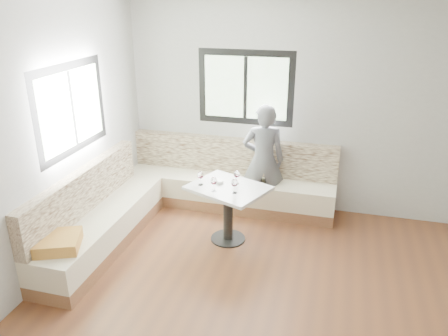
# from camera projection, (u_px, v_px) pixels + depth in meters

# --- Properties ---
(room) EXTENTS (5.01, 5.01, 2.81)m
(room) POSITION_uv_depth(u_px,v_px,m) (279.00, 181.00, 3.53)
(room) COLOR brown
(room) RESTS_ON ground
(banquette) EXTENTS (2.91, 2.80, 0.95)m
(banquette) POSITION_uv_depth(u_px,v_px,m) (177.00, 199.00, 5.68)
(banquette) COLOR #956442
(banquette) RESTS_ON ground
(table) EXTENTS (1.06, 0.95, 0.71)m
(table) POSITION_uv_depth(u_px,v_px,m) (228.00, 200.00, 5.19)
(table) COLOR black
(table) RESTS_ON ground
(person) EXTENTS (0.62, 0.48, 1.53)m
(person) POSITION_uv_depth(u_px,v_px,m) (263.00, 160.00, 5.77)
(person) COLOR #595A5F
(person) RESTS_ON ground
(olive_ramekin) EXTENTS (0.09, 0.09, 0.04)m
(olive_ramekin) POSITION_uv_depth(u_px,v_px,m) (220.00, 182.00, 5.21)
(olive_ramekin) COLOR white
(olive_ramekin) RESTS_ON table
(wine_glass_a) EXTENTS (0.08, 0.08, 0.17)m
(wine_glass_a) POSITION_uv_depth(u_px,v_px,m) (200.00, 176.00, 5.12)
(wine_glass_a) COLOR white
(wine_glass_a) RESTS_ON table
(wine_glass_b) EXTENTS (0.08, 0.08, 0.17)m
(wine_glass_b) POSITION_uv_depth(u_px,v_px,m) (214.00, 181.00, 4.97)
(wine_glass_b) COLOR white
(wine_glass_b) RESTS_ON table
(wine_glass_c) EXTENTS (0.08, 0.08, 0.17)m
(wine_glass_c) POSITION_uv_depth(u_px,v_px,m) (234.00, 183.00, 4.92)
(wine_glass_c) COLOR white
(wine_glass_c) RESTS_ON table
(wine_glass_d) EXTENTS (0.08, 0.08, 0.17)m
(wine_glass_d) POSITION_uv_depth(u_px,v_px,m) (237.00, 174.00, 5.16)
(wine_glass_d) COLOR white
(wine_glass_d) RESTS_ON table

